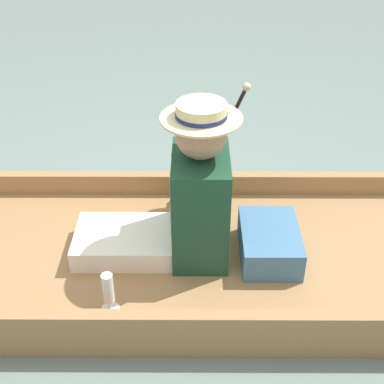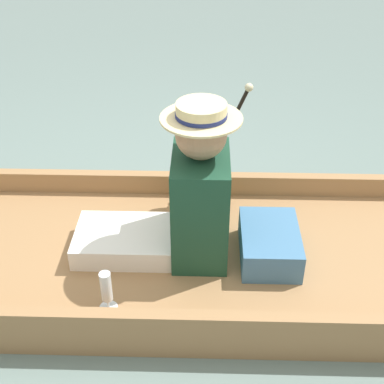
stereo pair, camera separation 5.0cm
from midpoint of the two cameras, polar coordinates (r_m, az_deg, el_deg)
The scene contains 7 objects.
ground_plane at distance 2.77m, azimuth -3.22°, elevation -8.05°, with size 16.00×16.00×0.00m, color slate.
punt_boat at distance 2.72m, azimuth -3.27°, elevation -6.98°, with size 1.13×3.09×0.23m.
seat_cushion at distance 2.64m, azimuth 8.80°, elevation -5.47°, with size 0.40×0.28×0.15m.
seated_person at distance 2.50m, azimuth -0.28°, elevation -0.84°, with size 0.38×0.79×0.80m.
teddy_bear at distance 2.88m, azimuth 1.16°, elevation 1.71°, with size 0.30×0.17×0.42m.
wine_glass at distance 2.35m, azimuth -8.52°, elevation -10.19°, with size 0.08×0.08×0.20m.
walking_cane at distance 2.84m, azimuth 4.12°, elevation 6.18°, with size 0.04×0.31×0.71m.
Camera 2 is at (-2.04, -0.24, 1.85)m, focal length 50.00 mm.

